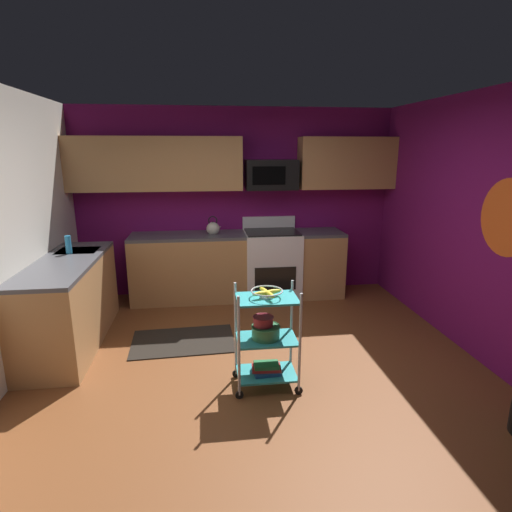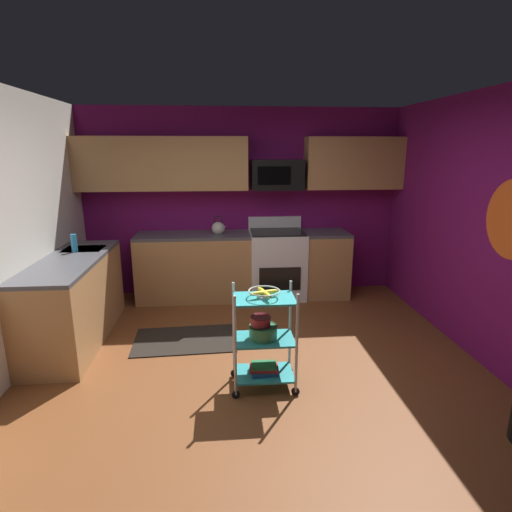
# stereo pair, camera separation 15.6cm
# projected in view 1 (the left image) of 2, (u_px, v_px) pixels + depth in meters

# --- Properties ---
(floor) EXTENTS (4.40, 4.80, 0.04)m
(floor) POSITION_uv_depth(u_px,v_px,m) (258.00, 375.00, 3.89)
(floor) COLOR brown
(floor) RESTS_ON ground
(wall_back) EXTENTS (4.52, 0.06, 2.60)m
(wall_back) POSITION_uv_depth(u_px,v_px,m) (236.00, 203.00, 5.89)
(wall_back) COLOR #6B1156
(wall_back) RESTS_ON ground
(wall_right) EXTENTS (0.06, 4.80, 2.60)m
(wall_right) POSITION_uv_depth(u_px,v_px,m) (497.00, 231.00, 3.83)
(wall_right) COLOR #6B1156
(wall_right) RESTS_ON ground
(wall_flower_decal) EXTENTS (0.00, 0.70, 0.70)m
(wall_flower_decal) POSITION_uv_depth(u_px,v_px,m) (507.00, 218.00, 3.65)
(wall_flower_decal) COLOR #E5591E
(counter_run) EXTENTS (3.66, 2.42, 0.92)m
(counter_run) POSITION_uv_depth(u_px,v_px,m) (183.00, 277.00, 5.24)
(counter_run) COLOR #B27F4C
(counter_run) RESTS_ON ground
(oven_range) EXTENTS (0.76, 0.65, 1.10)m
(oven_range) POSITION_uv_depth(u_px,v_px,m) (272.00, 263.00, 5.84)
(oven_range) COLOR white
(oven_range) RESTS_ON ground
(upper_cabinets) EXTENTS (4.40, 0.33, 0.70)m
(upper_cabinets) POSITION_uv_depth(u_px,v_px,m) (229.00, 164.00, 5.55)
(upper_cabinets) COLOR #B27F4C
(microwave) EXTENTS (0.70, 0.39, 0.40)m
(microwave) POSITION_uv_depth(u_px,v_px,m) (271.00, 175.00, 5.63)
(microwave) COLOR black
(rolling_cart) EXTENTS (0.58, 0.37, 0.91)m
(rolling_cart) POSITION_uv_depth(u_px,v_px,m) (267.00, 339.00, 3.57)
(rolling_cart) COLOR silver
(rolling_cart) RESTS_ON ground
(fruit_bowl) EXTENTS (0.27, 0.27, 0.07)m
(fruit_bowl) POSITION_uv_depth(u_px,v_px,m) (267.00, 292.00, 3.46)
(fruit_bowl) COLOR silver
(fruit_bowl) RESTS_ON rolling_cart
(mixing_bowl_large) EXTENTS (0.25, 0.25, 0.11)m
(mixing_bowl_large) POSITION_uv_depth(u_px,v_px,m) (266.00, 332.00, 3.55)
(mixing_bowl_large) COLOR #387F4C
(mixing_bowl_large) RESTS_ON rolling_cart
(mixing_bowl_small) EXTENTS (0.18, 0.18, 0.08)m
(mixing_bowl_small) POSITION_uv_depth(u_px,v_px,m) (263.00, 321.00, 3.53)
(mixing_bowl_small) COLOR maroon
(mixing_bowl_small) RESTS_ON rolling_cart
(book_stack) EXTENTS (0.26, 0.20, 0.09)m
(book_stack) POSITION_uv_depth(u_px,v_px,m) (266.00, 368.00, 3.64)
(book_stack) COLOR #1E4C8C
(book_stack) RESTS_ON rolling_cart
(kettle) EXTENTS (0.21, 0.18, 0.26)m
(kettle) POSITION_uv_depth(u_px,v_px,m) (213.00, 228.00, 5.61)
(kettle) COLOR beige
(kettle) RESTS_ON counter_run
(dish_soap_bottle) EXTENTS (0.06, 0.06, 0.20)m
(dish_soap_bottle) POSITION_uv_depth(u_px,v_px,m) (68.00, 245.00, 4.54)
(dish_soap_bottle) COLOR #2D8CBF
(dish_soap_bottle) RESTS_ON counter_run
(floor_rug) EXTENTS (1.13, 0.74, 0.01)m
(floor_rug) POSITION_uv_depth(u_px,v_px,m) (183.00, 341.00, 4.52)
(floor_rug) COLOR black
(floor_rug) RESTS_ON ground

